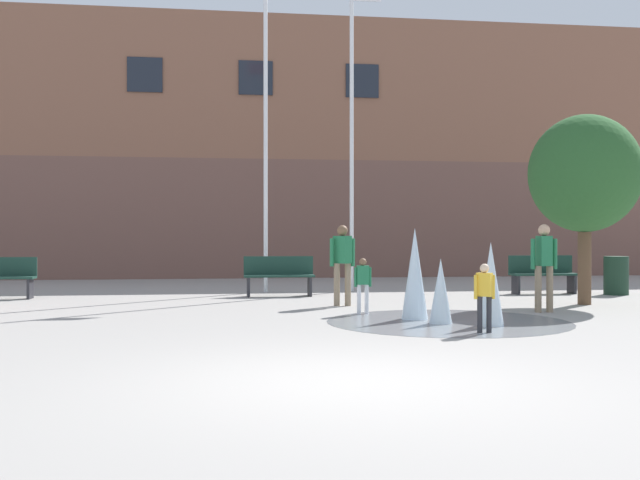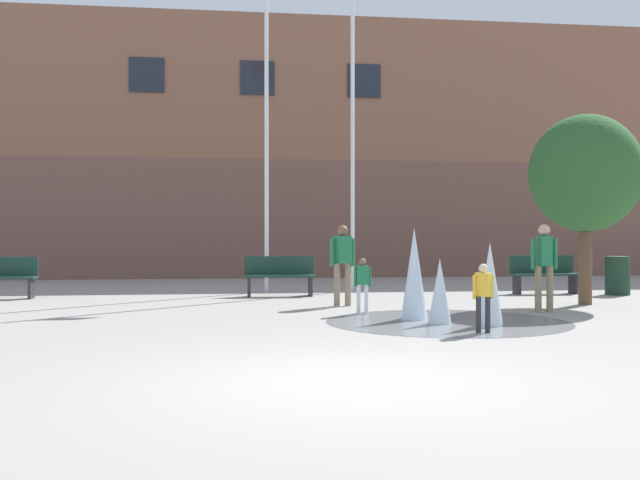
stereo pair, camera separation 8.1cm
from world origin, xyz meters
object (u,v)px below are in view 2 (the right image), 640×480
flagpole_left (268,105)px  street_tree_near_building (585,174)px  trash_can (617,276)px  child_running (362,281)px  flagpole_right (354,119)px  park_bench_near_trashcan (280,275)px  park_bench_far_right (544,274)px  teen_by_trashcan (544,261)px  adult_in_red (342,259)px  child_in_fountain (483,292)px

flagpole_left → street_tree_near_building: bearing=-34.6°
trash_can → child_running: bearing=-153.0°
trash_can → flagpole_left: bearing=166.2°
flagpole_left → flagpole_right: 2.17m
park_bench_near_trashcan → child_running: bearing=-74.3°
park_bench_far_right → trash_can: (1.56, -0.55, -0.03)m
flagpole_right → trash_can: size_ratio=8.98×
park_bench_near_trashcan → child_running: size_ratio=1.62×
flagpole_left → teen_by_trashcan: bearing=-50.1°
adult_in_red → flagpole_right: flagpole_right is taller
teen_by_trashcan → trash_can: size_ratio=1.77×
park_bench_far_right → child_in_fountain: size_ratio=1.62×
trash_can → flagpole_right: bearing=161.4°
child_in_fountain → flagpole_left: 9.44m
flagpole_left → park_bench_far_right: bearing=-12.4°
park_bench_far_right → teen_by_trashcan: size_ratio=1.01×
child_running → flagpole_left: size_ratio=0.11×
flagpole_left → trash_can: size_ratio=9.66×
child_running → teen_by_trashcan: bearing=-1.4°
park_bench_far_right → street_tree_near_building: 3.53m
teen_by_trashcan → flagpole_left: flagpole_left is taller
child_running → street_tree_near_building: bearing=15.3°
park_bench_far_right → adult_in_red: 5.80m
flagpole_left → trash_can: (8.05, -1.98, -4.15)m
park_bench_far_right → flagpole_left: (-6.49, 1.43, 4.12)m
child_in_fountain → trash_can: child_in_fountain is taller
adult_in_red → flagpole_left: bearing=163.2°
park_bench_near_trashcan → street_tree_near_building: size_ratio=0.42×
child_in_fountain → child_running: bearing=-26.4°
child_running → adult_in_red: size_ratio=0.62×
flagpole_right → trash_can: (5.90, -1.98, -3.84)m
flagpole_left → child_in_fountain: bearing=-72.6°
flagpole_left → trash_can: 9.27m
park_bench_far_right → flagpole_left: bearing=167.6°
flagpole_right → flagpole_left: bearing=180.0°
park_bench_near_trashcan → teen_by_trashcan: size_ratio=1.01×
teen_by_trashcan → trash_can: 4.96m
adult_in_red → teen_by_trashcan: size_ratio=1.00×
park_bench_far_right → teen_by_trashcan: bearing=-114.2°
child_running → park_bench_far_right: bearing=39.0°
park_bench_near_trashcan → child_running: child_running is taller
park_bench_far_right → adult_in_red: (-5.25, -2.42, 0.45)m
adult_in_red → flagpole_left: 5.46m
child_running → child_in_fountain: 3.01m
teen_by_trashcan → trash_can: (3.41, 3.57, -0.48)m
park_bench_far_right → flagpole_right: (-4.34, 1.43, 3.81)m
child_running → teen_by_trashcan: size_ratio=0.62×
child_running → flagpole_left: flagpole_left is taller
child_running → teen_by_trashcan: teen_by_trashcan is taller
child_in_fountain → adult_in_red: 4.51m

